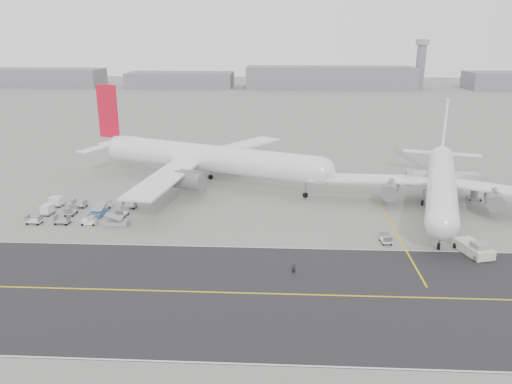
# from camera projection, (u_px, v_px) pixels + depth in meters

# --- Properties ---
(ground) EXTENTS (700.00, 700.00, 0.00)m
(ground) POSITION_uv_depth(u_px,v_px,m) (231.00, 242.00, 87.68)
(ground) COLOR gray
(ground) RESTS_ON ground
(taxiway) EXTENTS (220.00, 59.00, 0.03)m
(taxiway) POSITION_uv_depth(u_px,v_px,m) (253.00, 293.00, 70.33)
(taxiway) COLOR #28282A
(taxiway) RESTS_ON ground
(horizon_buildings) EXTENTS (520.00, 28.00, 28.00)m
(horizon_buildings) POSITION_uv_depth(u_px,v_px,m) (314.00, 88.00, 333.58)
(horizon_buildings) COLOR slate
(horizon_buildings) RESTS_ON ground
(control_tower) EXTENTS (7.00, 7.00, 31.25)m
(control_tower) POSITION_uv_depth(u_px,v_px,m) (421.00, 63.00, 329.95)
(control_tower) COLOR slate
(control_tower) RESTS_ON ground
(airliner_a) EXTENTS (62.36, 61.10, 22.63)m
(airliner_a) POSITION_uv_depth(u_px,v_px,m) (204.00, 158.00, 119.75)
(airliner_a) COLOR white
(airliner_a) RESTS_ON ground
(airliner_b) EXTENTS (54.35, 55.49, 19.67)m
(airliner_b) POSITION_uv_depth(u_px,v_px,m) (442.00, 182.00, 103.28)
(airliner_b) COLOR white
(airliner_b) RESTS_ON ground
(pushback_tug) EXTENTS (5.19, 9.23, 2.61)m
(pushback_tug) POSITION_uv_depth(u_px,v_px,m) (474.00, 248.00, 82.43)
(pushback_tug) COLOR beige
(pushback_tug) RESTS_ON ground
(jet_bridge) EXTENTS (16.51, 4.35, 6.18)m
(jet_bridge) POSITION_uv_depth(u_px,v_px,m) (443.00, 180.00, 109.59)
(jet_bridge) COLOR gray
(jet_bridge) RESTS_ON ground
(gse_cluster) EXTENTS (25.68, 20.38, 2.19)m
(gse_cluster) POSITION_uv_depth(u_px,v_px,m) (84.00, 216.00, 100.35)
(gse_cluster) COLOR #949499
(gse_cluster) RESTS_ON ground
(stray_dolly) EXTENTS (1.87, 2.79, 1.63)m
(stray_dolly) POSITION_uv_depth(u_px,v_px,m) (385.00, 243.00, 87.18)
(stray_dolly) COLOR silver
(stray_dolly) RESTS_ON ground
(ground_crew_a) EXTENTS (0.69, 0.50, 1.75)m
(ground_crew_a) POSITION_uv_depth(u_px,v_px,m) (294.00, 269.00, 75.59)
(ground_crew_a) COLOR black
(ground_crew_a) RESTS_ON ground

